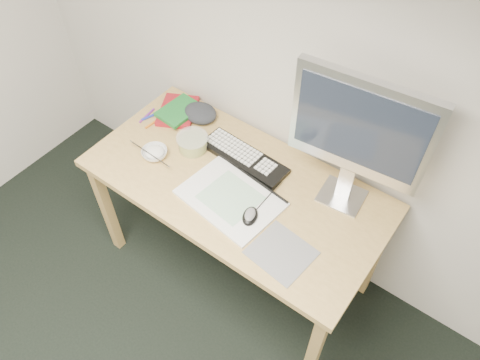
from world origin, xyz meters
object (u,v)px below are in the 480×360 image
at_px(rice_bowl, 155,153).
at_px(desk, 236,194).
at_px(keyboard, 244,157).
at_px(monitor, 359,131).
at_px(sketchpad, 231,198).

bearing_deg(rice_bowl, desk, 13.22).
height_order(keyboard, rice_bowl, rice_bowl).
distance_m(desk, keyboard, 0.18).
bearing_deg(desk, rice_bowl, -166.78).
xyz_separation_m(monitor, rice_bowl, (-0.84, -0.31, -0.38)).
height_order(desk, sketchpad, sketchpad).
bearing_deg(keyboard, sketchpad, -64.59).
bearing_deg(sketchpad, monitor, 45.03).
relative_size(sketchpad, monitor, 0.67).
relative_size(desk, sketchpad, 3.25).
distance_m(desk, monitor, 0.68).
distance_m(keyboard, monitor, 0.63).
relative_size(monitor, rice_bowl, 5.21).
distance_m(sketchpad, rice_bowl, 0.45).
xyz_separation_m(desk, rice_bowl, (-0.41, -0.10, 0.10)).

